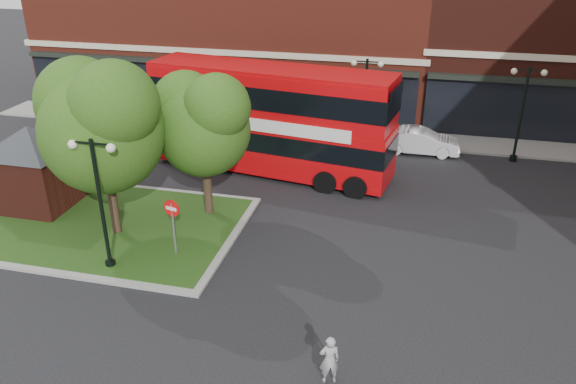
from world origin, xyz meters
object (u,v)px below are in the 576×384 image
(bus, at_px, (270,113))
(car_white, at_px, (420,141))
(car_silver, at_px, (252,123))
(woman, at_px, (330,360))

(bus, height_order, car_white, bus)
(car_silver, bearing_deg, car_white, -88.96)
(car_silver, distance_m, car_white, 9.75)
(woman, xyz_separation_m, car_white, (1.92, 18.00, -0.07))
(car_white, bearing_deg, woman, 172.46)
(car_silver, bearing_deg, woman, -152.24)
(bus, bearing_deg, car_silver, 125.60)
(woman, relative_size, car_white, 0.36)
(woman, bearing_deg, car_silver, -85.50)
(woman, distance_m, car_silver, 20.25)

